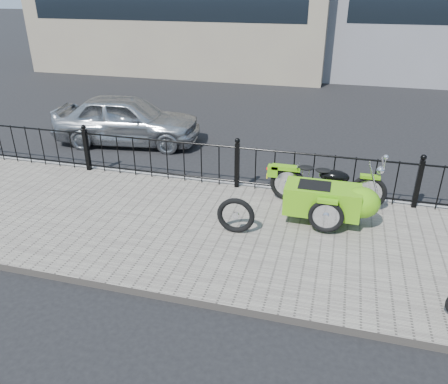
# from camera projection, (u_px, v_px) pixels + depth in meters

# --- Properties ---
(ground) EXTENTS (120.00, 120.00, 0.00)m
(ground) POSITION_uv_depth(u_px,v_px,m) (220.00, 221.00, 8.15)
(ground) COLOR black
(ground) RESTS_ON ground
(sidewalk) EXTENTS (30.00, 3.80, 0.12)m
(sidewalk) POSITION_uv_depth(u_px,v_px,m) (212.00, 231.00, 7.69)
(sidewalk) COLOR #696158
(sidewalk) RESTS_ON ground
(curb) EXTENTS (30.00, 0.10, 0.12)m
(curb) POSITION_uv_depth(u_px,v_px,m) (238.00, 186.00, 9.38)
(curb) COLOR gray
(curb) RESTS_ON ground
(iron_fence) EXTENTS (14.11, 0.11, 1.08)m
(iron_fence) POSITION_uv_depth(u_px,v_px,m) (237.00, 166.00, 9.03)
(iron_fence) COLOR black
(iron_fence) RESTS_ON sidewalk
(motorcycle_sidecar) EXTENTS (2.28, 1.48, 0.98)m
(motorcycle_sidecar) POSITION_uv_depth(u_px,v_px,m) (333.00, 197.00, 7.72)
(motorcycle_sidecar) COLOR black
(motorcycle_sidecar) RESTS_ON sidewalk
(spare_tire) EXTENTS (0.66, 0.13, 0.65)m
(spare_tire) POSITION_uv_depth(u_px,v_px,m) (236.00, 216.00, 7.40)
(spare_tire) COLOR black
(spare_tire) RESTS_ON sidewalk
(sedan_car) EXTENTS (4.09, 2.07, 1.33)m
(sedan_car) POSITION_uv_depth(u_px,v_px,m) (127.00, 120.00, 11.80)
(sedan_car) COLOR #A6A9AD
(sedan_car) RESTS_ON ground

